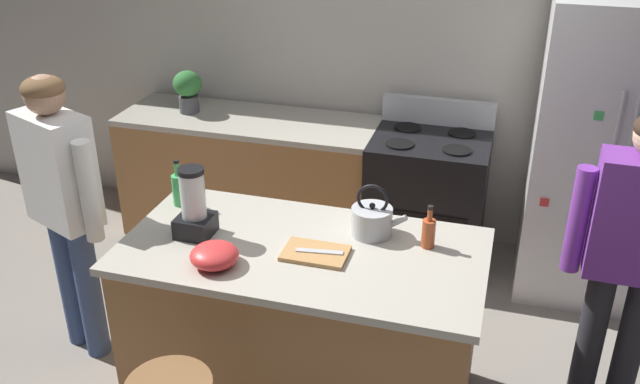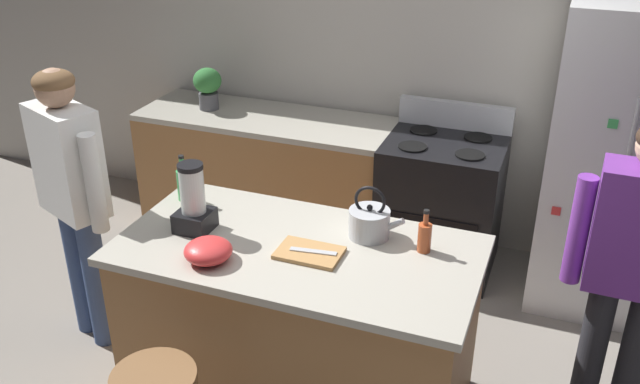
% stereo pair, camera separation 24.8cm
% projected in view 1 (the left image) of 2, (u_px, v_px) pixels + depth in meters
% --- Properties ---
extents(back_wall, '(8.00, 0.10, 2.70)m').
position_uv_depth(back_wall, '(388.00, 49.00, 4.74)').
color(back_wall, '#BCB7AD').
rests_on(back_wall, ground_plane).
extents(kitchen_island, '(1.72, 0.88, 0.90)m').
position_uv_depth(kitchen_island, '(303.00, 324.00, 3.46)').
color(kitchen_island, '#9E6B3D').
rests_on(kitchen_island, ground_plane).
extents(back_counter_run, '(2.00, 0.64, 0.90)m').
position_uv_depth(back_counter_run, '(262.00, 178.00, 5.00)').
color(back_counter_run, '#9E6B3D').
rests_on(back_counter_run, ground_plane).
extents(refrigerator, '(0.90, 0.73, 1.87)m').
position_uv_depth(refrigerator, '(610.00, 154.00, 4.17)').
color(refrigerator, silver).
rests_on(refrigerator, ground_plane).
extents(stove_range, '(0.76, 0.65, 1.08)m').
position_uv_depth(stove_range, '(427.00, 199.00, 4.67)').
color(stove_range, black).
rests_on(stove_range, ground_plane).
extents(person_by_island_left, '(0.58, 0.36, 1.62)m').
position_uv_depth(person_by_island_left, '(63.00, 195.00, 3.59)').
color(person_by_island_left, '#384C7A').
rests_on(person_by_island_left, ground_plane).
extents(person_by_sink_right, '(0.59, 0.23, 1.60)m').
position_uv_depth(person_by_sink_right, '(632.00, 246.00, 3.15)').
color(person_by_sink_right, '#26262B').
rests_on(person_by_sink_right, ground_plane).
extents(potted_plant, '(0.20, 0.20, 0.30)m').
position_uv_depth(potted_plant, '(188.00, 89.00, 4.85)').
color(potted_plant, '#4C4C51').
rests_on(potted_plant, back_counter_run).
extents(blender_appliance, '(0.17, 0.17, 0.35)m').
position_uv_depth(blender_appliance, '(194.00, 207.00, 3.31)').
color(blender_appliance, black).
rests_on(blender_appliance, kitchen_island).
extents(bottle_cooking_sauce, '(0.06, 0.06, 0.22)m').
position_uv_depth(bottle_cooking_sauce, '(429.00, 232.00, 3.24)').
color(bottle_cooking_sauce, '#B24C26').
rests_on(bottle_cooking_sauce, kitchen_island).
extents(bottle_soda, '(0.07, 0.07, 0.26)m').
position_uv_depth(bottle_soda, '(179.00, 189.00, 3.62)').
color(bottle_soda, '#3FB259').
rests_on(bottle_soda, kitchen_island).
extents(mixing_bowl, '(0.22, 0.22, 0.10)m').
position_uv_depth(mixing_bowl, '(214.00, 255.00, 3.11)').
color(mixing_bowl, red).
rests_on(mixing_bowl, kitchen_island).
extents(tea_kettle, '(0.28, 0.20, 0.27)m').
position_uv_depth(tea_kettle, '(372.00, 220.00, 3.35)').
color(tea_kettle, '#B7BABF').
rests_on(tea_kettle, kitchen_island).
extents(cutting_board, '(0.30, 0.20, 0.02)m').
position_uv_depth(cutting_board, '(315.00, 253.00, 3.20)').
color(cutting_board, '#B7844C').
rests_on(cutting_board, kitchen_island).
extents(chef_knife, '(0.22, 0.06, 0.01)m').
position_uv_depth(chef_knife, '(320.00, 251.00, 3.19)').
color(chef_knife, '#B7BABF').
rests_on(chef_knife, cutting_board).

